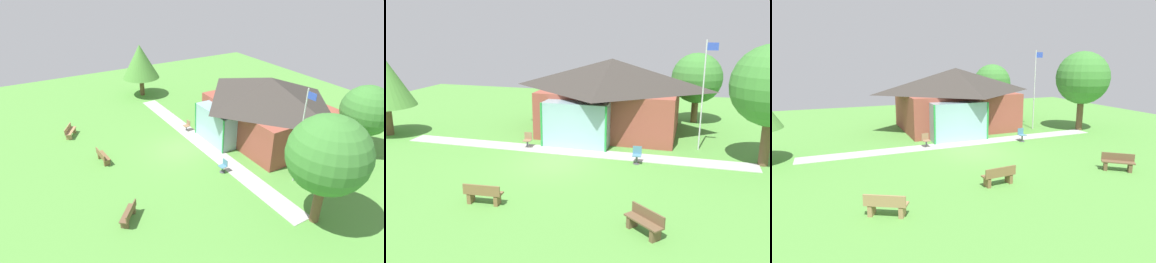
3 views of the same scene
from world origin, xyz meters
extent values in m
plane|color=#54933D|center=(0.00, 0.00, 0.00)|extent=(44.00, 44.00, 0.00)
cube|color=brown|center=(1.36, 6.98, 1.42)|extent=(8.24, 6.53, 2.84)
pyramid|color=#38332D|center=(1.36, 6.98, 3.76)|extent=(9.24, 7.53, 1.84)
cube|color=#8CB2BF|center=(0.13, 3.11, 1.28)|extent=(3.71, 1.20, 2.55)
cylinder|color=green|center=(-1.73, 2.51, 1.28)|extent=(0.12, 0.12, 2.55)
cylinder|color=green|center=(1.98, 2.51, 1.28)|extent=(0.12, 0.12, 2.55)
cube|color=#ADADA8|center=(0.00, 2.07, 0.01)|extent=(19.52, 1.50, 0.03)
cylinder|color=silver|center=(6.85, 4.40, 3.00)|extent=(0.08, 0.08, 5.99)
cube|color=blue|center=(7.15, 4.40, 5.64)|extent=(0.60, 0.02, 0.40)
cube|color=brown|center=(5.06, -5.60, 0.45)|extent=(1.44, 1.29, 0.06)
cube|color=brown|center=(5.49, -5.95, 0.20)|extent=(0.38, 0.41, 0.39)
cube|color=brown|center=(4.64, -5.25, 0.20)|extent=(0.38, 0.41, 0.39)
cube|color=brown|center=(5.18, -5.45, 0.66)|extent=(1.20, 0.99, 0.36)
cube|color=#9E7A51|center=(-6.13, -6.13, 0.45)|extent=(1.53, 1.10, 0.06)
cube|color=#9E7A51|center=(-6.61, -5.87, 0.20)|extent=(0.33, 0.43, 0.39)
cube|color=#9E7A51|center=(-5.65, -6.40, 0.20)|extent=(0.33, 0.43, 0.39)
cube|color=#9E7A51|center=(-6.22, -6.30, 0.66)|extent=(1.35, 0.76, 0.36)
cube|color=brown|center=(-1.19, -5.03, 0.45)|extent=(1.53, 0.56, 0.06)
cube|color=brown|center=(-1.73, -5.07, 0.20)|extent=(0.19, 0.41, 0.39)
cube|color=brown|center=(-0.64, -4.98, 0.20)|extent=(0.19, 0.41, 0.39)
cube|color=brown|center=(-1.17, -5.22, 0.66)|extent=(1.50, 0.19, 0.36)
cube|color=teal|center=(3.88, 1.18, 0.44)|extent=(0.47, 0.47, 0.04)
cube|color=teal|center=(3.86, 1.38, 0.66)|extent=(0.44, 0.07, 0.40)
cylinder|color=#4C4C51|center=(3.88, 1.18, 0.21)|extent=(0.10, 0.10, 0.42)
cylinder|color=#4C4C51|center=(3.88, 1.18, 0.01)|extent=(0.36, 0.36, 0.02)
cube|color=#8C6B4C|center=(-2.42, 2.07, 0.44)|extent=(0.48, 0.48, 0.04)
cube|color=#8C6B4C|center=(-2.44, 2.26, 0.66)|extent=(0.44, 0.08, 0.40)
cylinder|color=#4C4C51|center=(-2.42, 2.07, 0.21)|extent=(0.10, 0.10, 0.42)
cylinder|color=#4C4C51|center=(-2.42, 2.07, 0.01)|extent=(0.36, 0.36, 0.02)
cylinder|color=brown|center=(9.92, 2.73, 1.25)|extent=(0.48, 0.48, 2.50)
sphere|color=#3D7F33|center=(9.92, 2.73, 3.97)|extent=(3.92, 3.92, 3.92)
cylinder|color=brown|center=(6.54, 10.98, 0.93)|extent=(0.45, 0.45, 1.85)
sphere|color=#3D7F33|center=(6.54, 10.98, 3.15)|extent=(3.46, 3.46, 3.46)
cylinder|color=brown|center=(-11.86, 2.19, 0.93)|extent=(0.46, 0.46, 1.85)
cone|color=#4C8C38|center=(-11.86, 2.19, 3.48)|extent=(3.63, 3.63, 3.27)
camera|label=1|loc=(17.88, -9.25, 11.77)|focal=30.28mm
camera|label=2|loc=(6.30, -17.56, 6.77)|focal=36.93mm
camera|label=3|loc=(-7.58, -16.87, 5.33)|focal=30.59mm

